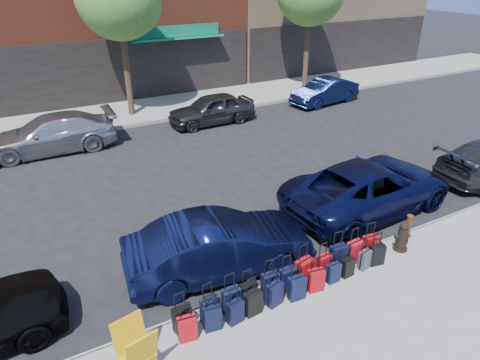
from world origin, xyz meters
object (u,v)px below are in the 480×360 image
display_rack (136,350)px  car_near_1 (219,246)px  car_near_2 (369,187)px  car_far_1 (50,134)px  suitcase_front_5 (287,279)px  bollard (408,230)px  car_far_3 (325,91)px  fire_hydrant (402,237)px  car_far_2 (212,109)px

display_rack → car_near_1: (2.63, 2.02, 0.06)m
car_near_2 → car_far_1: bearing=36.3°
suitcase_front_5 → bollard: 3.74m
car_far_3 → display_rack: bearing=-56.8°
bollard → suitcase_front_5: bearing=179.1°
fire_hydrant → car_near_1: bearing=-178.3°
display_rack → bollard: bearing=-7.5°
fire_hydrant → car_far_2: 11.69m
display_rack → car_near_1: size_ratio=0.24×
car_far_3 → car_far_2: bearing=-97.7°
suitcase_front_5 → car_far_1: bearing=105.9°
display_rack → car_far_1: car_far_1 is taller
suitcase_front_5 → car_near_2: (4.34, 1.99, 0.34)m
fire_hydrant → car_far_1: bearing=142.7°
fire_hydrant → display_rack: 7.06m
car_near_2 → suitcase_front_5: bearing=111.4°
bollard → car_near_2: size_ratio=0.16×
car_far_3 → car_far_1: bearing=-97.7°
suitcase_front_5 → car_far_1: car_far_1 is taller
car_near_1 → fire_hydrant: bearing=-102.9°
fire_hydrant → car_far_3: car_far_3 is taller
suitcase_front_5 → fire_hydrant: suitcase_front_5 is taller
car_near_2 → car_far_2: (-0.77, 9.53, -0.07)m
fire_hydrant → car_far_1: car_far_1 is taller
bollard → car_near_2: (0.60, 2.05, 0.17)m
display_rack → car_near_1: bearing=26.2°
car_near_1 → bollard: bearing=-100.6°
car_near_1 → car_near_2: 5.35m
car_far_2 → display_rack: bearing=-31.5°
car_near_1 → car_far_2: bearing=-17.1°
car_far_1 → car_far_3: size_ratio=1.26×
display_rack → car_near_1: car_near_1 is taller
display_rack → car_near_1: 3.31m
car_near_1 → car_near_2: car_near_2 is taller
fire_hydrant → car_near_2: (0.90, 2.16, 0.25)m
car_near_2 → car_far_3: car_near_2 is taller
car_far_3 → car_near_2: bearing=-39.8°
bollard → car_near_1: (-4.72, 1.52, 0.14)m
car_near_1 → car_far_3: car_near_1 is taller
display_rack → car_far_3: size_ratio=0.27×
car_far_1 → car_far_2: size_ratio=1.23×
suitcase_front_5 → car_near_1: size_ratio=0.20×
car_near_1 → car_near_2: bearing=-77.1°
car_near_1 → display_rack: bearing=134.8°
fire_hydrant → car_far_1: size_ratio=0.16×
suitcase_front_5 → car_far_2: size_ratio=0.21×
bollard → car_far_3: size_ratio=0.22×
car_near_2 → car_far_3: bearing=-35.3°
car_far_1 → car_far_2: bearing=91.4°
car_near_2 → car_far_1: car_near_2 is taller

